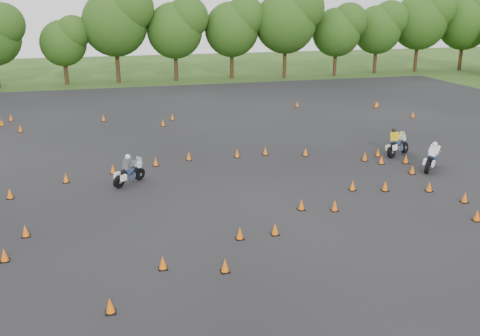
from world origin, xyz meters
The scene contains 7 objects.
ground centered at (0.00, 0.00, 0.00)m, with size 140.00×140.00×0.00m, color #2D5119.
asphalt_pad centered at (0.00, 6.00, 0.01)m, with size 62.00×62.00×0.00m, color black.
treeline centered at (3.35, 35.09, 4.57)m, with size 86.62×32.67×10.64m.
traffic_cones centered at (-0.12, 5.60, 0.23)m, with size 36.56×33.59×0.45m.
rider_grey centered at (-4.81, 6.65, 0.78)m, with size 2.00×0.61×1.54m, color #42454A, non-canonical shape.
rider_yellow centered at (10.33, 7.57, 0.81)m, with size 2.08×0.64×1.61m, color gold, non-canonical shape.
rider_white centered at (10.44, 4.77, 0.79)m, with size 2.03×0.62×1.57m, color white, non-canonical shape.
Camera 1 is at (-6.07, -18.19, 8.44)m, focal length 40.00 mm.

